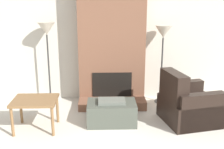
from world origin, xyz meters
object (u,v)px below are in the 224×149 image
at_px(side_table, 35,103).
at_px(floor_lamp_left, 47,33).
at_px(ottoman, 112,112).
at_px(floor_lamp_right, 163,36).
at_px(armchair, 187,106).

distance_m(side_table, floor_lamp_left, 1.46).
height_order(ottoman, floor_lamp_left, floor_lamp_left).
xyz_separation_m(ottoman, floor_lamp_right, (1.00, 0.94, 1.12)).
xyz_separation_m(ottoman, side_table, (-1.19, -0.17, 0.24)).
bearing_deg(armchair, floor_lamp_right, 2.81).
bearing_deg(floor_lamp_right, ottoman, -136.74).
height_order(armchair, floor_lamp_right, floor_lamp_right).
distance_m(armchair, side_table, 2.45).
bearing_deg(armchair, side_table, 82.33).
relative_size(ottoman, side_table, 1.18).
relative_size(ottoman, armchair, 0.79).
distance_m(ottoman, armchair, 1.24).
xyz_separation_m(side_table, floor_lamp_left, (0.03, 1.11, 0.94)).
distance_m(floor_lamp_left, floor_lamp_right, 2.16).
bearing_deg(armchair, floor_lamp_left, 56.94).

